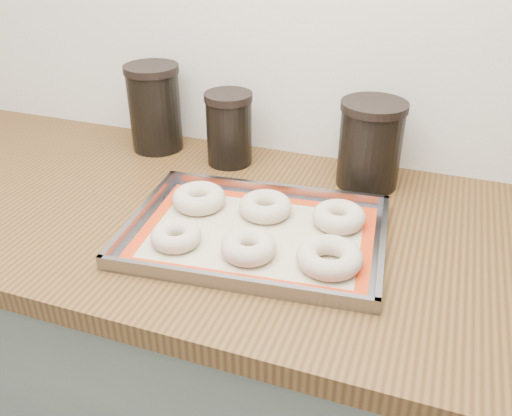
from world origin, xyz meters
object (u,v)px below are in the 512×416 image
at_px(baking_tray, 256,233).
at_px(bagel_back_left, 199,198).
at_px(bagel_back_mid, 265,206).
at_px(bagel_front_left, 176,236).
at_px(canister_mid, 229,128).
at_px(bagel_front_mid, 249,247).
at_px(bagel_front_right, 329,257).
at_px(canister_right, 370,144).
at_px(bagel_back_right, 339,217).
at_px(canister_left, 155,108).

height_order(baking_tray, bagel_back_left, bagel_back_left).
bearing_deg(bagel_back_mid, bagel_front_left, -127.71).
bearing_deg(canister_mid, bagel_front_left, -83.28).
bearing_deg(bagel_back_left, baking_tray, -22.41).
relative_size(baking_tray, bagel_front_mid, 5.12).
relative_size(baking_tray, bagel_back_mid, 4.81).
relative_size(bagel_front_right, canister_right, 0.60).
bearing_deg(bagel_back_right, canister_mid, 146.69).
bearing_deg(canister_right, bagel_front_right, -91.03).
bearing_deg(canister_left, bagel_back_left, -47.12).
bearing_deg(bagel_front_mid, bagel_back_right, 50.44).
distance_m(bagel_back_left, canister_mid, 0.23).
xyz_separation_m(bagel_front_right, canister_right, (0.01, 0.33, 0.07)).
bearing_deg(baking_tray, canister_mid, 120.59).
bearing_deg(bagel_front_right, canister_mid, 133.43).
height_order(bagel_front_left, bagel_front_right, bagel_front_right).
bearing_deg(bagel_back_right, bagel_front_mid, -129.56).
height_order(bagel_back_left, bagel_back_right, same).
height_order(baking_tray, bagel_back_right, bagel_back_right).
height_order(baking_tray, bagel_front_left, bagel_front_left).
relative_size(bagel_front_mid, canister_left, 0.47).
distance_m(bagel_front_right, canister_left, 0.62).
bearing_deg(bagel_back_mid, canister_right, 51.79).
relative_size(bagel_front_mid, canister_mid, 0.58).
bearing_deg(canister_right, bagel_back_right, -95.60).
relative_size(bagel_back_mid, bagel_back_right, 1.03).
xyz_separation_m(canister_left, canister_mid, (0.20, -0.02, -0.02)).
bearing_deg(baking_tray, canister_left, 140.69).
bearing_deg(bagel_back_left, canister_left, 132.88).
height_order(bagel_front_right, bagel_back_right, same).
xyz_separation_m(bagel_front_left, canister_left, (-0.24, 0.37, 0.08)).
bearing_deg(bagel_front_mid, canister_left, 135.69).
xyz_separation_m(bagel_front_mid, canister_left, (-0.37, 0.36, 0.08)).
bearing_deg(canister_left, canister_right, -2.21).
bearing_deg(canister_right, bagel_front_mid, -112.50).
relative_size(bagel_front_right, bagel_back_mid, 1.08).
height_order(bagel_front_right, bagel_back_left, bagel_back_left).
height_order(baking_tray, bagel_back_mid, bagel_back_mid).
bearing_deg(bagel_back_mid, bagel_back_right, 3.70).
xyz_separation_m(bagel_back_mid, bagel_back_right, (0.14, 0.01, 0.00)).
bearing_deg(bagel_back_right, canister_right, 84.40).
relative_size(bagel_front_left, bagel_back_right, 0.91).
height_order(bagel_front_mid, canister_mid, canister_mid).
relative_size(baking_tray, bagel_front_right, 4.44).
relative_size(canister_left, canister_mid, 1.23).
relative_size(bagel_back_left, canister_right, 0.57).
xyz_separation_m(bagel_front_left, canister_right, (0.28, 0.35, 0.07)).
bearing_deg(bagel_back_right, bagel_back_mid, -176.30).
bearing_deg(bagel_front_left, canister_right, 52.00).
bearing_deg(canister_right, bagel_back_mid, -128.21).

